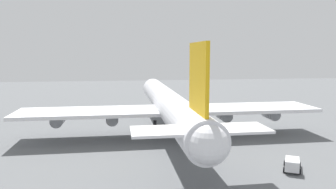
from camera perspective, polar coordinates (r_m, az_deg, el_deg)
The scene contains 4 objects.
ground_plane at distance 72.58m, azimuth -0.00°, elevation -6.73°, with size 282.65×282.65×0.00m, color slate.
cargo_airplane at distance 70.77m, azimuth 0.06°, elevation -1.76°, with size 70.66×62.62×19.04m.
cargo_loader at distance 53.20m, azimuth 21.05°, elevation -11.36°, with size 5.47×4.31×1.94m.
safety_cone_nose at distance 103.15m, azimuth -4.21°, elevation -2.32°, with size 0.59×0.59×0.84m, color orange.
Camera 1 is at (-69.64, 10.54, 17.53)m, focal length 34.58 mm.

